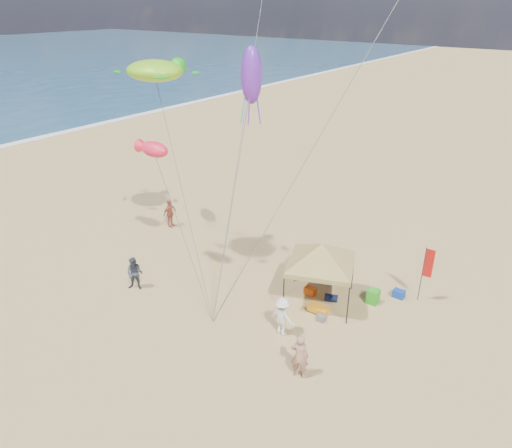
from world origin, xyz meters
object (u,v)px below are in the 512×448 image
object	(u,v)px
canopy_tent	(322,246)
chair_yellow	(296,260)
chair_green	(373,296)
person_near_b	(135,274)
person_near_c	(282,317)
feather_flag	(427,266)
cooler_blue	(399,294)
person_near_a	(300,356)
beach_cart	(318,309)
cooler_red	(310,291)
person_far_a	(170,213)

from	to	relation	value
canopy_tent	chair_yellow	xyz separation A→B (m)	(-2.63, 2.12, -2.59)
chair_green	chair_yellow	size ratio (longest dim) A/B	1.00
person_near_b	person_near_c	distance (m)	7.81
chair_yellow	feather_flag	bearing A→B (deg)	6.74
person_near_b	cooler_blue	bearing A→B (deg)	3.84
canopy_tent	cooler_blue	size ratio (longest dim) A/B	9.84
person_near_a	person_near_c	world-z (taller)	person_near_a
canopy_tent	beach_cart	bearing A→B (deg)	-61.41
chair_green	cooler_red	bearing A→B (deg)	-156.92
person_near_a	person_far_a	xyz separation A→B (m)	(-13.36, 6.31, -0.04)
cooler_red	person_far_a	distance (m)	11.02
person_far_a	beach_cart	bearing A→B (deg)	-103.57
canopy_tent	cooler_red	bearing A→B (deg)	158.71
person_near_c	person_far_a	bearing A→B (deg)	-21.93
cooler_blue	person_near_c	distance (m)	6.37
beach_cart	person_far_a	world-z (taller)	person_far_a
canopy_tent	person_far_a	world-z (taller)	canopy_tent
chair_yellow	person_near_c	bearing A→B (deg)	-63.35
person_near_c	cooler_blue	bearing A→B (deg)	-117.75
canopy_tent	person_near_b	distance (m)	9.14
feather_flag	chair_yellow	xyz separation A→B (m)	(-6.52, -0.77, -1.54)
cooler_blue	beach_cart	world-z (taller)	cooler_blue
cooler_red	beach_cart	distance (m)	1.48
beach_cart	person_near_a	size ratio (longest dim) A/B	0.48
chair_green	person_near_c	world-z (taller)	person_near_c
beach_cart	person_near_b	size ratio (longest dim) A/B	0.53
cooler_blue	person_near_c	size ratio (longest dim) A/B	0.30
canopy_tent	beach_cart	distance (m)	2.89
cooler_blue	chair_yellow	distance (m)	5.57
cooler_red	person_near_b	xyz separation A→B (m)	(-7.13, -4.66, 0.66)
cooler_blue	chair_green	size ratio (longest dim) A/B	0.77
cooler_red	chair_green	distance (m)	2.94
person_near_a	person_near_b	distance (m)	9.58
canopy_tent	feather_flag	distance (m)	4.96
cooler_blue	person_near_a	size ratio (longest dim) A/B	0.29
canopy_tent	beach_cart	xyz separation A→B (m)	(0.45, -0.82, -2.74)
canopy_tent	chair_green	xyz separation A→B (m)	(2.11, 1.39, -2.59)
canopy_tent	person_far_a	xyz separation A→B (m)	(-11.51, 1.58, -2.04)
person_near_b	person_far_a	bearing A→B (deg)	92.86
feather_flag	chair_yellow	world-z (taller)	feather_flag
person_near_b	person_far_a	size ratio (longest dim) A/B	0.95
chair_yellow	beach_cart	world-z (taller)	chair_yellow
person_near_b	person_near_a	bearing A→B (deg)	-31.18
person_near_a	person_far_a	world-z (taller)	person_near_a
canopy_tent	cooler_red	size ratio (longest dim) A/B	9.84
person_near_a	person_near_c	size ratio (longest dim) A/B	1.06
cooler_red	person_near_b	size ratio (longest dim) A/B	0.32
cooler_blue	person_far_a	xyz separation A→B (m)	(-14.43, -0.96, 0.71)
feather_flag	person_near_b	distance (m)	13.77
feather_flag	beach_cart	distance (m)	5.34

